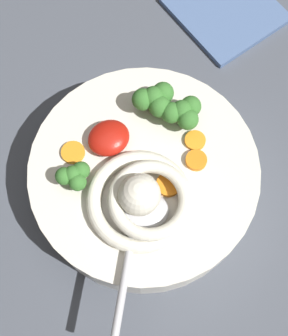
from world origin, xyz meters
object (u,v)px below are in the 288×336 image
soup_spoon (135,218)px  folded_napkin (225,10)px  soup_bowl (144,178)px  noodle_pile (142,198)px

soup_spoon → folded_napkin: 34.40cm
soup_bowl → soup_spoon: soup_spoon is taller
soup_bowl → soup_spoon: size_ratio=1.65×
soup_bowl → folded_napkin: size_ratio=1.85×
soup_bowl → soup_spoon: 6.97cm
soup_bowl → folded_napkin: 28.25cm
soup_bowl → noodle_pile: size_ratio=2.07×
soup_spoon → folded_napkin: soup_spoon is taller
soup_spoon → noodle_pile: bearing=168.6°
folded_napkin → noodle_pile: bearing=-143.4°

